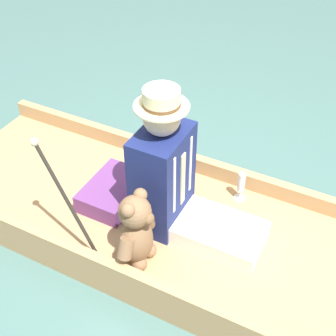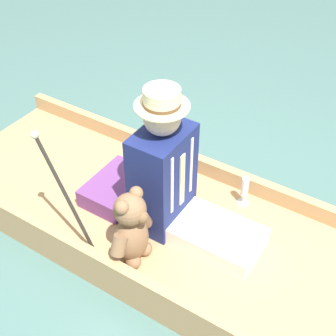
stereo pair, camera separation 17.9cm
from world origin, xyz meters
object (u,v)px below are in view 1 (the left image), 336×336
Objects in this scene: seated_person at (174,182)px; wine_glass at (241,184)px; teddy_bear at (137,232)px; walking_cane at (62,191)px.

wine_glass is (-0.37, 0.27, -0.21)m from seated_person.
teddy_bear is at bearing -0.06° from seated_person.
seated_person reaches higher than teddy_bear.
seated_person is 0.35m from teddy_bear.
wine_glass is at bearing 138.92° from walking_cane.
walking_cane is at bearing -41.08° from wine_glass.
seated_person is at bearing 135.24° from walking_cane.
seated_person is at bearing 171.55° from teddy_bear.
seated_person is 0.61m from walking_cane.
wine_glass is 1.10m from walking_cane.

